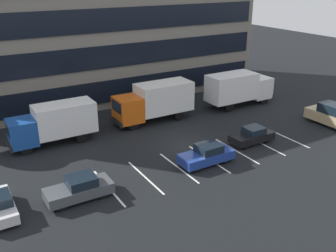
% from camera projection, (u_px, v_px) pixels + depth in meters
% --- Properties ---
extents(ground_plane, '(120.00, 120.00, 0.00)m').
position_uv_depth(ground_plane, '(189.00, 146.00, 32.22)').
color(ground_plane, black).
extents(office_building, '(34.56, 11.82, 14.40)m').
position_uv_depth(office_building, '(103.00, 32.00, 43.82)').
color(office_building, slate).
rests_on(office_building, ground_plane).
extents(lot_markings, '(16.94, 5.40, 0.01)m').
position_uv_depth(lot_markings, '(209.00, 159.00, 29.97)').
color(lot_markings, silver).
rests_on(lot_markings, ground_plane).
extents(box_truck_blue, '(7.26, 2.40, 3.37)m').
position_uv_depth(box_truck_blue, '(54.00, 122.00, 32.08)').
color(box_truck_blue, '#194799').
rests_on(box_truck_blue, ground_plane).
extents(box_truck_white, '(7.82, 2.59, 3.62)m').
position_uv_depth(box_truck_white, '(239.00, 87.00, 41.21)').
color(box_truck_white, white).
rests_on(box_truck_white, ground_plane).
extents(box_truck_orange, '(7.92, 2.62, 3.67)m').
position_uv_depth(box_truck_orange, '(155.00, 100.00, 36.97)').
color(box_truck_orange, '#D85914').
rests_on(box_truck_orange, ground_plane).
extents(sedan_black, '(3.90, 1.63, 1.40)m').
position_uv_depth(sedan_black, '(252.00, 136.00, 32.59)').
color(sedan_black, black).
rests_on(sedan_black, ground_plane).
extents(sedan_navy, '(4.25, 1.78, 1.52)m').
position_uv_depth(sedan_navy, '(207.00, 155.00, 29.04)').
color(sedan_navy, navy).
rests_on(sedan_navy, ground_plane).
extents(sedan_charcoal, '(4.26, 1.78, 1.52)m').
position_uv_depth(sedan_charcoal, '(79.00, 189.00, 24.51)').
color(sedan_charcoal, '#474C51').
rests_on(sedan_charcoal, ground_plane).
extents(suv_tan, '(1.97, 4.65, 2.10)m').
position_uv_depth(suv_tan, '(331.00, 115.00, 36.25)').
color(suv_tan, tan).
rests_on(suv_tan, ground_plane).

